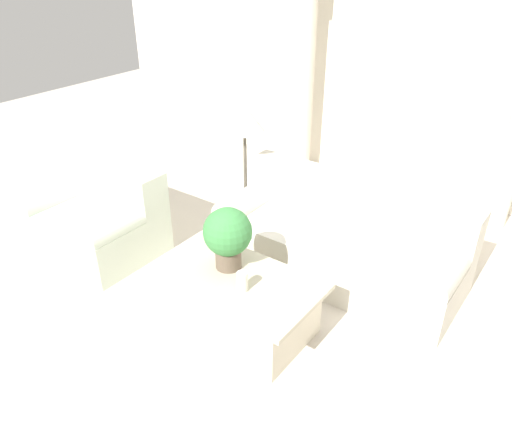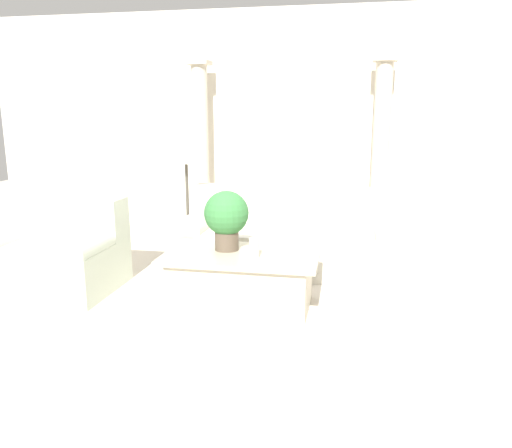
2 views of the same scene
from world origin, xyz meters
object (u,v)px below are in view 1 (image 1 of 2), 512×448
at_px(coffee_table, 238,302).
at_px(potted_plant, 228,235).
at_px(sofa_long, 341,239).
at_px(floor_lamp, 245,123).
at_px(loveseat, 98,216).

height_order(coffee_table, potted_plant, potted_plant).
relative_size(sofa_long, floor_lamp, 1.64).
distance_m(sofa_long, coffee_table, 1.28).
xyz_separation_m(coffee_table, floor_lamp, (-0.94, 1.35, 0.98)).
bearing_deg(loveseat, coffee_table, -4.39).
bearing_deg(coffee_table, sofa_long, 76.90).
distance_m(loveseat, potted_plant, 1.86).
bearing_deg(loveseat, sofa_long, 25.96).
xyz_separation_m(potted_plant, floor_lamp, (-0.79, 1.26, 0.42)).
bearing_deg(sofa_long, potted_plant, -111.14).
bearing_deg(coffee_table, floor_lamp, 124.95).
relative_size(loveseat, coffee_table, 0.97).
bearing_deg(sofa_long, floor_lamp, 175.07).
bearing_deg(floor_lamp, sofa_long, -4.93).
bearing_deg(floor_lamp, coffee_table, -55.05).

